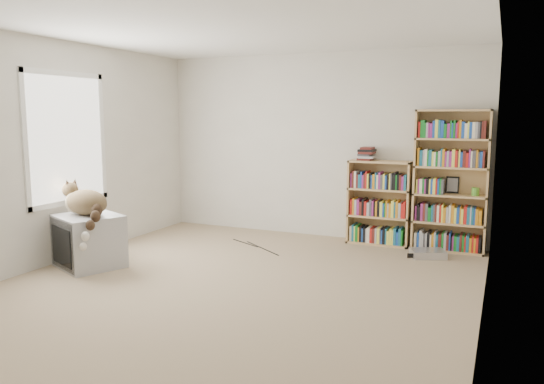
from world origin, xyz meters
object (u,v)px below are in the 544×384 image
at_px(crt_tv, 90,241).
at_px(bookcase_tall, 451,184).
at_px(cat, 86,207).
at_px(bookcase_short, 379,206).
at_px(dvd_player, 428,254).

bearing_deg(crt_tv, bookcase_tall, 57.26).
xyz_separation_m(cat, bookcase_short, (2.67, 2.40, -0.18)).
distance_m(crt_tv, cat, 0.40).
bearing_deg(crt_tv, dvd_player, 53.16).
height_order(cat, bookcase_short, bookcase_short).
bearing_deg(dvd_player, bookcase_tall, 45.86).
bearing_deg(cat, bookcase_short, 48.95).
distance_m(cat, bookcase_short, 3.60).
relative_size(crt_tv, bookcase_short, 0.78).
height_order(bookcase_short, dvd_player, bookcase_short).
height_order(crt_tv, bookcase_tall, bookcase_tall).
bearing_deg(crt_tv, bookcase_short, 64.94).
bearing_deg(bookcase_short, cat, -138.15).
bearing_deg(crt_tv, cat, -42.81).
relative_size(crt_tv, cat, 1.13).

